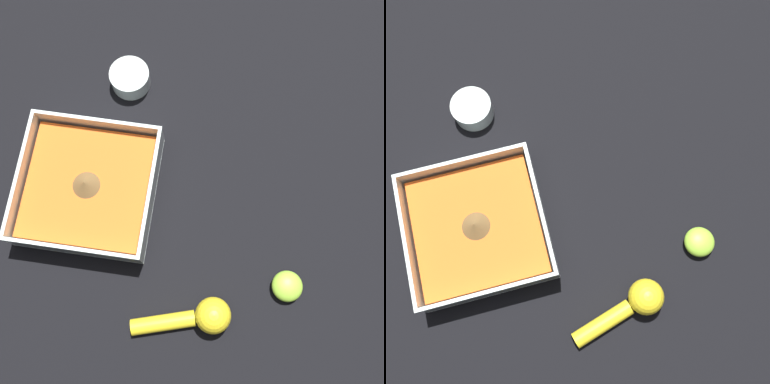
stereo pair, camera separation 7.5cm
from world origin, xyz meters
TOP-DOWN VIEW (x-y plane):
  - ground_plane at (0.00, 0.00)m, footprint 4.00×4.00m
  - square_dish at (-0.02, 0.01)m, footprint 0.22×0.22m
  - spice_bowl at (0.19, -0.03)m, footprint 0.07×0.07m
  - lemon_squeezer at (-0.21, -0.21)m, footprint 0.08×0.16m
  - lemon_half at (-0.14, -0.34)m, footprint 0.05×0.05m

SIDE VIEW (x-z plane):
  - ground_plane at x=0.00m, z-range 0.00..0.00m
  - lemon_half at x=-0.14m, z-range 0.00..0.03m
  - spice_bowl at x=0.19m, z-range 0.00..0.03m
  - square_dish at x=-0.02m, z-range -0.01..0.06m
  - lemon_squeezer at x=-0.21m, z-range 0.00..0.05m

